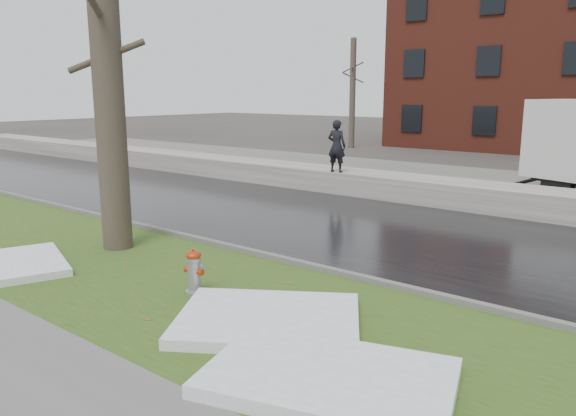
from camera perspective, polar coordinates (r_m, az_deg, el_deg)
The scene contains 14 objects.
ground at distance 10.39m, azimuth -2.96°, elevation -7.19°, with size 120.00×120.00×0.00m, color #47423D.
verge at distance 9.54m, azimuth -8.02°, elevation -8.91°, with size 60.00×4.50×0.04m, color #2D4617.
road at distance 13.92m, azimuth 9.45°, elevation -2.35°, with size 60.00×7.00×0.03m, color black.
parking_lot at distance 21.61m, azimuth 20.63°, elevation 2.05°, with size 60.00×9.00×0.03m, color slate.
curb at distance 11.09m, azimuth 0.49°, elevation -5.55°, with size 60.00×0.15×0.14m, color slate.
snowbank at distance 17.56m, azimuth 16.26°, elevation 1.45°, with size 60.00×1.60×0.75m, color beige.
bg_tree_left at distance 34.70m, azimuth 6.57°, elevation 11.60°, with size 1.40×1.62×6.50m.
bg_tree_center at distance 35.61m, azimuth 18.47°, elevation 11.08°, with size 1.40×1.62×6.50m.
fire_hydrant at distance 9.53m, azimuth -9.52°, elevation -6.22°, with size 0.38×0.34×0.78m.
tree at distance 12.39m, azimuth -17.95°, elevation 14.07°, with size 1.39×1.64×7.84m.
worker at distance 18.64m, azimuth 4.96°, elevation 6.29°, with size 0.63×0.41×1.73m, color black.
snow_patch_near at distance 8.31m, azimuth -2.01°, elevation -11.24°, with size 2.60×2.00×0.16m, color white.
snow_patch_far at distance 12.04m, azimuth -25.72°, elevation -5.15°, with size 2.20×1.60×0.14m, color white.
snow_patch_side at distance 6.77m, azimuth 4.18°, elevation -16.85°, with size 2.80×1.80×0.18m, color white.
Camera 1 is at (6.56, -7.32, 3.36)m, focal length 35.00 mm.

